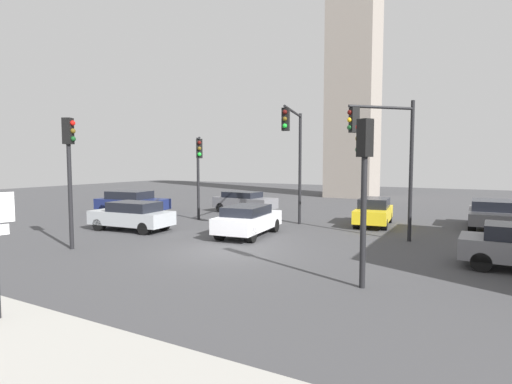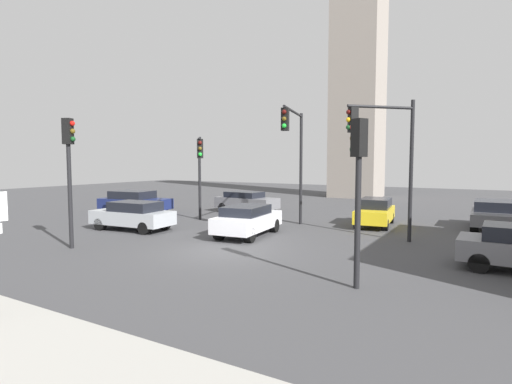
# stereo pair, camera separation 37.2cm
# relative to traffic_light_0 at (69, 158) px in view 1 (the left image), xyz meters

# --- Properties ---
(ground_plane) EXTENTS (86.20, 86.20, 0.00)m
(ground_plane) POSITION_rel_traffic_light_0_xyz_m (5.53, 2.57, -3.55)
(ground_plane) COLOR #424244
(traffic_light_0) EXTENTS (0.49, 0.42, 5.08)m
(traffic_light_0) POSITION_rel_traffic_light_0_xyz_m (0.00, 0.00, 0.00)
(traffic_light_0) COLOR black
(traffic_light_0) RESTS_ON ground_plane
(traffic_light_1) EXTENTS (0.49, 0.43, 4.54)m
(traffic_light_1) POSITION_rel_traffic_light_0_xyz_m (11.17, 0.66, -0.35)
(traffic_light_1) COLOR black
(traffic_light_1) RESTS_ON ground_plane
(traffic_light_2) EXTENTS (1.24, 4.31, 5.99)m
(traffic_light_2) POSITION_rel_traffic_light_0_xyz_m (5.72, 8.38, 0.80)
(traffic_light_2) COLOR black
(traffic_light_2) RESTS_ON ground_plane
(traffic_light_3) EXTENTS (1.88, 2.28, 4.79)m
(traffic_light_3) POSITION_rel_traffic_light_0_xyz_m (0.26, 7.82, -0.11)
(traffic_light_3) COLOR black
(traffic_light_3) RESTS_ON ground_plane
(traffic_light_4) EXTENTS (2.25, 2.28, 5.98)m
(traffic_light_4) POSITION_rel_traffic_light_0_xyz_m (10.36, 7.16, 0.61)
(traffic_light_4) COLOR black
(traffic_light_4) RESTS_ON ground_plane
(car_0) EXTENTS (4.80, 2.63, 1.48)m
(car_0) POSITION_rel_traffic_light_0_xyz_m (-6.11, 8.97, -2.78)
(car_0) COLOR navy
(car_0) RESTS_ON ground_plane
(car_1) EXTENTS (2.22, 4.28, 1.41)m
(car_1) POSITION_rel_traffic_light_0_xyz_m (4.61, 5.74, -2.79)
(car_1) COLOR silver
(car_1) RESTS_ON ground_plane
(car_2) EXTENTS (2.10, 4.54, 1.44)m
(car_2) POSITION_rel_traffic_light_0_xyz_m (14.39, 13.64, -2.78)
(car_2) COLOR slate
(car_2) RESTS_ON ground_plane
(car_4) EXTENTS (4.28, 2.03, 1.39)m
(car_4) POSITION_rel_traffic_light_0_xyz_m (0.07, 13.00, -2.80)
(car_4) COLOR slate
(car_4) RESTS_ON ground_plane
(car_5) EXTENTS (4.25, 2.11, 1.43)m
(car_5) POSITION_rel_traffic_light_0_xyz_m (-1.15, 4.24, -2.80)
(car_5) COLOR #ADB2B7
(car_5) RESTS_ON ground_plane
(car_6) EXTENTS (2.06, 4.10, 1.45)m
(car_6) POSITION_rel_traffic_light_0_xyz_m (8.92, 11.69, -2.80)
(car_6) COLOR yellow
(car_6) RESTS_ON ground_plane
(skyline_tower) EXTENTS (4.37, 4.37, 27.70)m
(skyline_tower) POSITION_rel_traffic_light_0_xyz_m (2.91, 28.55, 10.30)
(skyline_tower) COLOR gray
(skyline_tower) RESTS_ON ground_plane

